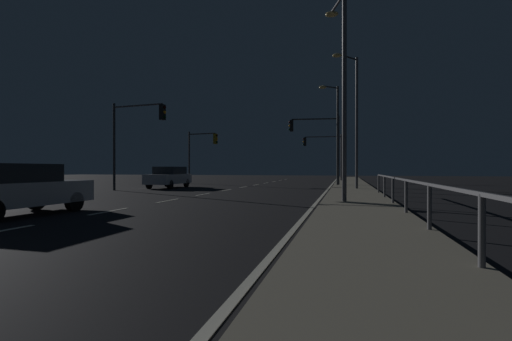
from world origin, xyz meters
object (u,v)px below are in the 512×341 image
at_px(traffic_light_far_left, 135,128).
at_px(car, 15,189).
at_px(traffic_light_overhead_east, 202,147).
at_px(street_lamp_across_street, 342,78).
at_px(car_oncoming, 169,177).
at_px(street_lamp_corner, 335,126).
at_px(traffic_light_mid_left, 317,136).
at_px(street_lamp_mid_block, 354,110).
at_px(traffic_light_near_left, 324,148).

bearing_deg(traffic_light_far_left, car, -73.57).
distance_m(traffic_light_overhead_east, street_lamp_across_street, 21.15).
bearing_deg(car_oncoming, car, -78.70).
distance_m(car, street_lamp_corner, 22.37).
relative_size(traffic_light_overhead_east, street_lamp_corner, 0.63).
distance_m(car_oncoming, traffic_light_far_left, 5.00).
relative_size(traffic_light_mid_left, traffic_light_far_left, 0.99).
bearing_deg(traffic_light_overhead_east, street_lamp_mid_block, -28.93).
xyz_separation_m(traffic_light_far_left, traffic_light_near_left, (10.71, 19.91, -0.27)).
xyz_separation_m(car_oncoming, street_lamp_across_street, (12.56, -9.39, 4.23)).
height_order(car, traffic_light_near_left, traffic_light_near_left).
relative_size(traffic_light_near_left, street_lamp_corner, 0.65).
bearing_deg(traffic_light_far_left, traffic_light_mid_left, 41.58).
height_order(car, traffic_light_overhead_east, traffic_light_overhead_east).
bearing_deg(street_lamp_mid_block, traffic_light_far_left, -165.49).
bearing_deg(street_lamp_mid_block, car_oncoming, 178.57).
bearing_deg(traffic_light_overhead_east, traffic_light_far_left, -89.46).
distance_m(traffic_light_mid_left, street_lamp_across_street, 15.29).
xyz_separation_m(car_oncoming, street_lamp_corner, (11.91, 4.73, 3.97)).
relative_size(traffic_light_far_left, traffic_light_overhead_east, 1.15).
distance_m(traffic_light_far_left, street_lamp_mid_block, 14.04).
height_order(car_oncoming, street_lamp_across_street, street_lamp_across_street).
bearing_deg(street_lamp_across_street, car, -147.44).
xyz_separation_m(car, street_lamp_across_street, (9.48, 6.05, 4.23)).
relative_size(car, traffic_light_overhead_east, 0.90).
distance_m(traffic_light_mid_left, traffic_light_near_left, 10.37).
distance_m(car_oncoming, street_lamp_across_street, 16.25).
bearing_deg(car, traffic_light_mid_left, 70.87).
bearing_deg(street_lamp_mid_block, traffic_light_overhead_east, 151.07).
distance_m(traffic_light_far_left, traffic_light_near_left, 22.61).
relative_size(traffic_light_far_left, traffic_light_near_left, 1.12).
distance_m(car_oncoming, traffic_light_overhead_east, 7.69).
xyz_separation_m(street_lamp_corner, street_lamp_across_street, (0.66, -14.12, 0.26)).
bearing_deg(traffic_light_near_left, street_lamp_mid_block, -80.20).
height_order(traffic_light_mid_left, street_lamp_corner, street_lamp_corner).
relative_size(car, street_lamp_across_street, 0.54).
bearing_deg(car_oncoming, street_lamp_mid_block, -1.43).
xyz_separation_m(traffic_light_overhead_east, street_lamp_corner, (12.35, -2.48, 1.33)).
height_order(street_lamp_mid_block, street_lamp_across_street, street_lamp_mid_block).
bearing_deg(car_oncoming, traffic_light_mid_left, 28.74).
bearing_deg(traffic_light_far_left, street_lamp_corner, 34.97).
distance_m(car, traffic_light_far_left, 12.52).
bearing_deg(street_lamp_across_street, traffic_light_far_left, 156.69).
height_order(traffic_light_near_left, street_lamp_corner, street_lamp_corner).
xyz_separation_m(car, traffic_light_near_left, (7.28, 31.53, 2.92)).
distance_m(traffic_light_near_left, street_lamp_mid_block, 16.71).
distance_m(traffic_light_near_left, traffic_light_overhead_east, 13.99).
relative_size(traffic_light_far_left, street_lamp_corner, 0.73).
xyz_separation_m(car, traffic_light_mid_left, (7.34, 21.16, 3.29)).
bearing_deg(car, street_lamp_corner, 66.38).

